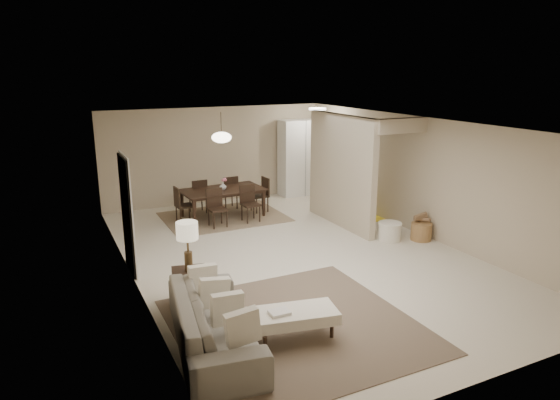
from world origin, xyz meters
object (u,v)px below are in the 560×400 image
wicker_basket (421,232)px  side_table (190,288)px  sofa (214,322)px  pantry_cabinet (301,158)px  ottoman_bench (293,316)px  dining_table (224,203)px  round_pouf (390,232)px

wicker_basket → side_table: bearing=-171.5°
sofa → wicker_basket: 5.58m
pantry_cabinet → ottoman_bench: bearing=-119.0°
dining_table → sofa: bearing=-113.9°
sofa → round_pouf: sofa is taller
sofa → dining_table: bearing=-12.2°
ottoman_bench → side_table: (-0.93, 1.56, -0.06)m
round_pouf → dining_table: dining_table is taller
pantry_cabinet → sofa: pantry_cabinet is taller
sofa → dining_table: 5.77m
pantry_cabinet → side_table: pantry_cabinet is taller
dining_table → round_pouf: bearing=-53.5°
pantry_cabinet → round_pouf: (-0.20, -4.28, -0.86)m
side_table → dining_table: dining_table is taller
pantry_cabinet → dining_table: bearing=-156.4°
round_pouf → dining_table: bearing=129.4°
side_table → round_pouf: bearing=13.0°
round_pouf → sofa: bearing=-153.4°
round_pouf → wicker_basket: round_pouf is taller
ottoman_bench → round_pouf: ottoman_bench is taller
side_table → wicker_basket: size_ratio=1.29×
ottoman_bench → side_table: size_ratio=2.24×
pantry_cabinet → sofa: (-4.80, -6.58, -0.71)m
wicker_basket → pantry_cabinet: bearing=95.0°
round_pouf → side_table: bearing=-167.0°
sofa → side_table: bearing=6.5°
round_pouf → wicker_basket: (0.60, -0.28, -0.01)m
ottoman_bench → wicker_basket: bearing=40.2°
side_table → dining_table: size_ratio=0.29×
ottoman_bench → round_pouf: 4.46m
pantry_cabinet → side_table: (-4.75, -5.32, -0.77)m
pantry_cabinet → dining_table: size_ratio=1.08×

